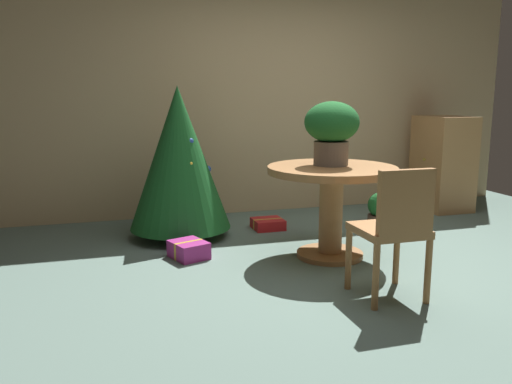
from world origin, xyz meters
The scene contains 10 objects.
ground_plane centered at (0.00, 0.00, 0.00)m, with size 6.60×6.60×0.00m, color slate.
back_wall_panel centered at (0.00, 2.20, 1.30)m, with size 6.00×0.10×2.60m, color tan.
round_dining_table centered at (-0.11, 0.33, 0.56)m, with size 1.06×1.06×0.77m.
flower_vase centered at (-0.09, 0.39, 1.07)m, with size 0.45×0.45×0.52m.
wooden_chair_near centered at (-0.11, -0.65, 0.51)m, with size 0.42×0.42×0.89m.
holiday_tree centered at (-1.21, 1.30, 0.76)m, with size 0.95×0.95×1.42m.
gift_box_purple centered at (-1.25, 0.63, 0.07)m, with size 0.34×0.37×0.14m.
gift_box_red centered at (-0.33, 1.34, 0.05)m, with size 0.30×0.29×0.10m.
wooden_cabinet centered at (1.92, 1.64, 0.55)m, with size 0.52×0.63×1.09m.
potted_plant centered at (0.73, 0.97, 0.19)m, with size 0.25×0.25×0.38m.
Camera 1 is at (-1.91, -3.54, 1.35)m, focal length 36.63 mm.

